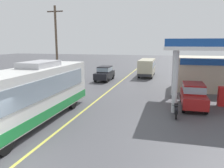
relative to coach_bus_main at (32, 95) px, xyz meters
The scene contains 10 objects.
ground 15.65m from the coach_bus_main, 82.25° to the left, with size 120.00×120.00×0.00m, color #4C4C51.
lane_divider_stripe 10.76m from the coach_bus_main, 78.61° to the left, with size 0.16×50.00×0.01m, color #D8CC4C.
coach_bus_main is the anchor object (origin of this frame).
gas_station_roadside 16.45m from the coach_bus_main, 42.58° to the left, with size 9.10×11.95×5.10m.
car_at_pump 11.50m from the coach_bus_main, 31.28° to the left, with size 1.70×4.20×1.82m.
minibus_opposing_lane 21.54m from the coach_bus_main, 77.07° to the left, with size 2.04×6.13×2.44m.
motorcycle_parked_forecourt 9.27m from the coach_bus_main, 21.74° to the left, with size 0.55×1.80×0.92m.
pedestrian_near_pump 11.85m from the coach_bus_main, 28.57° to the left, with size 0.55×0.22×1.66m.
car_trailing_behind_bus 16.00m from the coach_bus_main, 90.31° to the left, with size 1.70×4.20×1.82m.
utility_pole_roadside 12.01m from the coach_bus_main, 110.47° to the left, with size 1.80×0.24×8.70m.
Camera 1 is at (5.86, -6.97, 4.87)m, focal length 35.94 mm.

